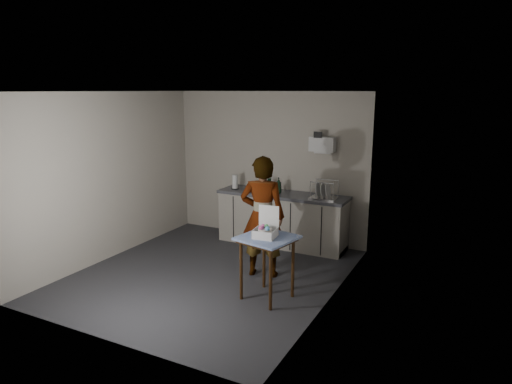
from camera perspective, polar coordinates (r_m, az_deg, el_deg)
The scene contains 15 objects.
ground at distance 6.76m, azimuth -5.83°, elevation -10.24°, with size 4.00×4.00×0.00m, color #28282D.
wall_back at distance 8.08m, azimuth 1.61°, elevation 3.24°, with size 3.60×0.02×2.60m, color beige.
wall_right at distance 5.62m, azimuth 9.44°, elevation -1.13°, with size 0.02×4.00×2.60m, color beige.
wall_left at distance 7.48m, azimuth -17.69°, elevation 1.88°, with size 0.02×4.00×2.60m, color beige.
ceiling at distance 6.23m, azimuth -6.37°, elevation 12.34°, with size 3.60×4.00×0.01m, color white.
kitchen_counter at distance 7.85m, azimuth 3.30°, elevation -3.59°, with size 2.24×0.62×0.91m.
wall_shelf at distance 7.58m, azimuth 8.28°, elevation 5.90°, with size 0.42×0.18×0.37m.
side_table at distance 5.76m, azimuth 1.42°, elevation -6.62°, with size 0.76×0.76×0.83m.
standing_man at distance 6.45m, azimuth 0.82°, elevation -3.11°, with size 0.64×0.42×1.74m, color #B2A593.
soap_bottle at distance 7.70m, azimuth 2.84°, elevation 0.83°, with size 0.10×0.10×0.27m, color black.
soda_can at distance 7.72m, azimuth 2.44°, elevation 0.32°, with size 0.07×0.07×0.13m, color red.
dark_bottle at distance 7.87m, azimuth 1.67°, elevation 0.94°, with size 0.07×0.07×0.22m, color black.
paper_towel at distance 8.04m, azimuth -2.64°, elevation 1.22°, with size 0.14×0.14×0.25m.
dish_rack at distance 7.41m, azimuth 8.45°, elevation -0.30°, with size 0.42×0.31×0.29m.
bakery_box at distance 5.70m, azimuth 1.19°, elevation -4.82°, with size 0.29×0.30×0.38m.
Camera 1 is at (3.41, -5.21, 2.62)m, focal length 32.00 mm.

